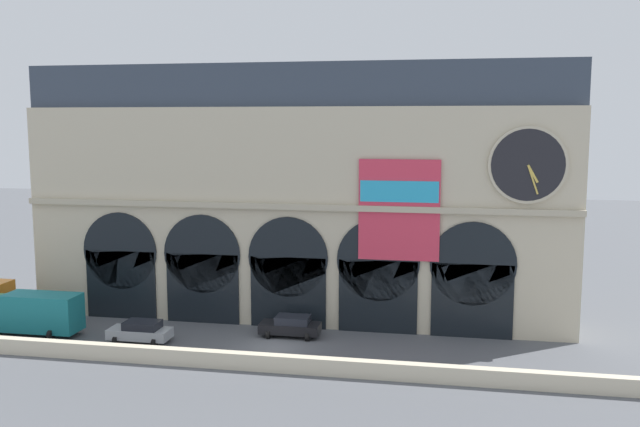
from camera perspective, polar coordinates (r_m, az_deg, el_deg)
ground_plane at (r=48.54m, az=-4.01°, el=-11.11°), size 200.00×200.00×0.00m
quay_parapet_wall at (r=44.47m, az=-5.43°, el=-12.18°), size 90.00×0.70×1.07m
station_building at (r=53.78m, az=-1.99°, el=1.41°), size 42.31×5.87×19.98m
box_truck_west at (r=55.00m, az=-22.88°, el=-7.60°), size 7.50×2.91×3.12m
car_midwest at (r=51.02m, az=-14.72°, el=-9.46°), size 4.40×2.22×1.55m
car_center at (r=50.71m, az=-2.45°, el=-9.32°), size 4.40×2.22×1.55m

